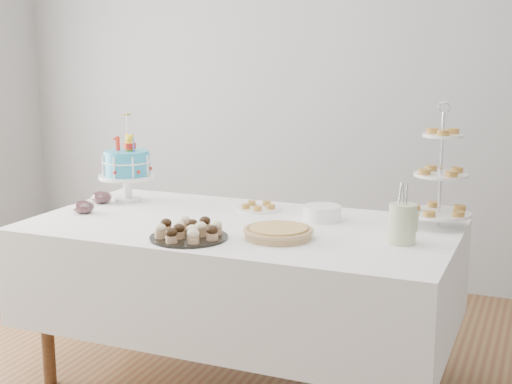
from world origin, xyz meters
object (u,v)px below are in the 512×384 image
at_px(tiered_stand, 441,175).
at_px(jam_bowl_a, 83,207).
at_px(cupcake_tray, 189,230).
at_px(pie, 278,232).
at_px(birthday_cake, 127,178).
at_px(jam_bowl_b, 101,198).
at_px(utensil_pitcher, 403,222).
at_px(plate_stack, 322,213).
at_px(table, 240,272).
at_px(pastry_plate, 258,207).

distance_m(tiered_stand, jam_bowl_a, 1.68).
relative_size(cupcake_tray, jam_bowl_a, 3.15).
relative_size(pie, jam_bowl_a, 2.84).
relative_size(birthday_cake, jam_bowl_b, 4.25).
xyz_separation_m(cupcake_tray, utensil_pitcher, (0.84, 0.27, 0.05)).
distance_m(plate_stack, jam_bowl_b, 1.16).
distance_m(birthday_cake, pie, 1.07).
distance_m(table, tiered_stand, 1.00).
bearing_deg(utensil_pitcher, cupcake_tray, -175.22).
xyz_separation_m(cupcake_tray, tiered_stand, (0.93, 0.62, 0.20)).
xyz_separation_m(birthday_cake, jam_bowl_a, (-0.05, -0.32, -0.09)).
bearing_deg(plate_stack, jam_bowl_a, -164.47).
relative_size(cupcake_tray, jam_bowl_b, 3.08).
height_order(pastry_plate, utensil_pitcher, utensil_pitcher).
xyz_separation_m(pie, jam_bowl_a, (-1.04, 0.07, 0.00)).
bearing_deg(table, birthday_cake, 163.12).
bearing_deg(birthday_cake, jam_bowl_a, -100.17).
xyz_separation_m(plate_stack, pastry_plate, (-0.35, 0.08, -0.02)).
height_order(cupcake_tray, tiered_stand, tiered_stand).
height_order(table, plate_stack, plate_stack).
height_order(table, pie, pie).
relative_size(birthday_cake, pastry_plate, 2.03).
distance_m(birthday_cake, pastry_plate, 0.72).
xyz_separation_m(table, birthday_cake, (-0.74, 0.22, 0.35)).
height_order(tiered_stand, utensil_pitcher, tiered_stand).
xyz_separation_m(pie, utensil_pitcher, (0.49, 0.12, 0.06)).
height_order(table, cupcake_tray, cupcake_tray).
height_order(plate_stack, jam_bowl_b, plate_stack).
bearing_deg(cupcake_tray, table, 73.49).
bearing_deg(utensil_pitcher, pastry_plate, 143.04).
xyz_separation_m(birthday_cake, pastry_plate, (0.71, 0.07, -0.11)).
bearing_deg(birthday_cake, jam_bowl_b, -137.69).
relative_size(pastry_plate, jam_bowl_a, 2.13).
bearing_deg(plate_stack, birthday_cake, 179.40).
bearing_deg(tiered_stand, table, -160.41).
bearing_deg(jam_bowl_b, cupcake_tray, -30.87).
bearing_deg(cupcake_tray, plate_stack, 51.96).
xyz_separation_m(tiered_stand, plate_stack, (-0.52, -0.08, -0.20)).
bearing_deg(jam_bowl_b, utensil_pitcher, -6.31).
xyz_separation_m(birthday_cake, jam_bowl_b, (-0.10, -0.10, -0.09)).
height_order(pie, tiered_stand, tiered_stand).
relative_size(pie, pastry_plate, 1.33).
distance_m(jam_bowl_a, utensil_pitcher, 1.53).
bearing_deg(pastry_plate, cupcake_tray, -95.66).
height_order(table, pastry_plate, pastry_plate).
relative_size(tiered_stand, plate_stack, 3.15).
bearing_deg(pie, cupcake_tray, -156.24).
relative_size(table, cupcake_tray, 5.84).
bearing_deg(pastry_plate, birthday_cake, -174.20).
xyz_separation_m(table, jam_bowl_a, (-0.79, -0.09, 0.26)).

